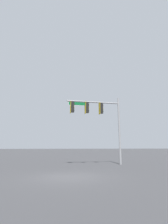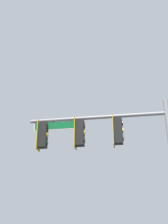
{
  "view_description": "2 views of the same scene",
  "coord_description": "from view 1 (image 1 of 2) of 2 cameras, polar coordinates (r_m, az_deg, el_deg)",
  "views": [
    {
      "loc": [
        1.53,
        11.1,
        1.77
      ],
      "look_at": [
        -2.11,
        -5.05,
        5.12
      ],
      "focal_mm": 28.0,
      "sensor_mm": 36.0,
      "label": 1
    },
    {
      "loc": [
        -4.7,
        5.36,
        1.26
      ],
      "look_at": [
        -2.89,
        -7.21,
        7.15
      ],
      "focal_mm": 50.0,
      "sensor_mm": 36.0,
      "label": 2
    }
  ],
  "objects": [
    {
      "name": "ground_plane",
      "position": [
        11.34,
        -5.12,
        -20.38
      ],
      "size": [
        400.0,
        400.0,
        0.0
      ],
      "primitive_type": "plane",
      "color": "#38383A"
    },
    {
      "name": "signal_pole_near",
      "position": [
        18.91,
        4.64,
        -0.75
      ],
      "size": [
        5.89,
        0.57,
        7.19
      ],
      "color": "gray",
      "rests_on": "ground_plane"
    }
  ]
}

